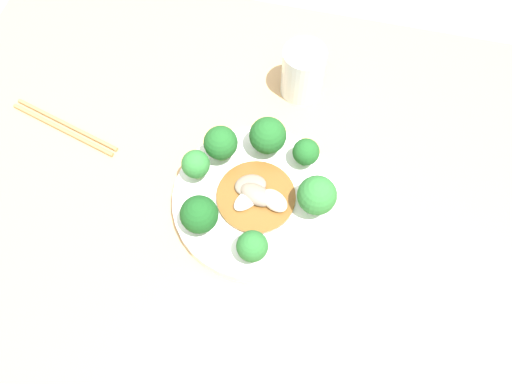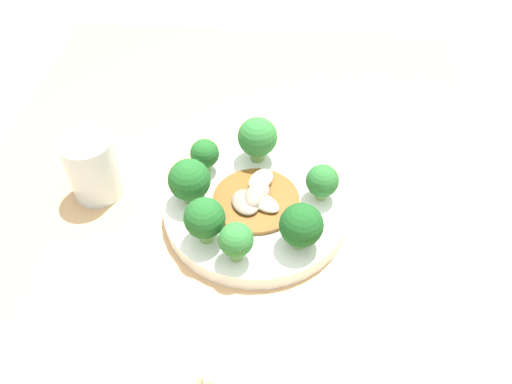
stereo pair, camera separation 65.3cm
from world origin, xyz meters
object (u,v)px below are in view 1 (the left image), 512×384
at_px(stirfry_center, 258,196).
at_px(drinking_glass, 303,72).
at_px(plate, 256,201).
at_px(broccoli_west, 196,165).
at_px(broccoli_east, 317,196).
at_px(broccoli_southwest, 199,215).
at_px(broccoli_south, 252,246).
at_px(broccoli_north, 268,136).
at_px(chopsticks, 65,127).
at_px(broccoli_northeast, 306,152).
at_px(broccoli_northwest, 221,143).

height_order(stirfry_center, drinking_glass, drinking_glass).
relative_size(stirfry_center, drinking_glass, 1.27).
distance_m(plate, broccoli_west, 0.11).
height_order(broccoli_west, broccoli_east, broccoli_east).
bearing_deg(broccoli_southwest, broccoli_south, -18.19).
relative_size(broccoli_west, broccoli_east, 0.81).
distance_m(broccoli_east, drinking_glass, 0.24).
height_order(broccoli_west, broccoli_north, broccoli_north).
height_order(broccoli_north, drinking_glass, drinking_glass).
distance_m(broccoli_west, chopsticks, 0.27).
distance_m(broccoli_north, drinking_glass, 0.15).
height_order(broccoli_southwest, broccoli_east, broccoli_east).
bearing_deg(broccoli_northeast, plate, -127.55).
bearing_deg(broccoli_northeast, broccoli_west, -158.67).
relative_size(broccoli_east, broccoli_northeast, 1.37).
relative_size(broccoli_west, broccoli_north, 0.85).
height_order(broccoli_northeast, stirfry_center, broccoli_northeast).
xyz_separation_m(plate, chopsticks, (-0.36, 0.06, -0.01)).
bearing_deg(plate, broccoli_south, -80.13).
xyz_separation_m(broccoli_southwest, broccoli_north, (0.07, 0.15, 0.00)).
height_order(broccoli_northwest, drinking_glass, drinking_glass).
xyz_separation_m(drinking_glass, chopsticks, (-0.38, -0.17, -0.05)).
relative_size(broccoli_northeast, chopsticks, 0.25).
bearing_deg(broccoli_southwest, broccoli_west, 109.71).
height_order(broccoli_northeast, chopsticks, broccoli_northeast).
height_order(broccoli_northwest, chopsticks, broccoli_northwest).
distance_m(broccoli_southwest, broccoli_south, 0.09).
xyz_separation_m(broccoli_west, drinking_glass, (0.13, 0.22, -0.01)).
distance_m(broccoli_southwest, broccoli_northeast, 0.19).
bearing_deg(chopsticks, broccoli_south, -22.78).
xyz_separation_m(broccoli_southwest, broccoli_northwest, (-0.00, 0.12, 0.00)).
relative_size(plate, stirfry_center, 2.12).
height_order(broccoli_southwest, broccoli_northeast, broccoli_southwest).
bearing_deg(broccoli_north, stirfry_center, -86.69).
relative_size(broccoli_southwest, broccoli_northwest, 0.97).
distance_m(plate, stirfry_center, 0.02).
relative_size(plate, broccoli_northwest, 3.87).
bearing_deg(broccoli_northeast, chopsticks, -177.90).
xyz_separation_m(broccoli_south, broccoli_northeast, (0.05, 0.17, -0.00)).
relative_size(broccoli_south, chopsticks, 0.27).
height_order(broccoli_southwest, stirfry_center, broccoli_southwest).
bearing_deg(plate, broccoli_northeast, 52.45).
height_order(broccoli_northwest, broccoli_northeast, broccoli_northwest).
bearing_deg(broccoli_southwest, broccoli_northwest, 90.10).
xyz_separation_m(broccoli_east, drinking_glass, (-0.06, 0.24, -0.02)).
relative_size(plate, broccoli_southwest, 3.97).
xyz_separation_m(broccoli_west, broccoli_north, (0.10, 0.07, 0.00)).
xyz_separation_m(broccoli_east, broccoli_south, (-0.08, -0.10, -0.01)).
xyz_separation_m(broccoli_north, chopsticks, (-0.35, -0.03, -0.06)).
bearing_deg(broccoli_northeast, broccoli_north, 170.09).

